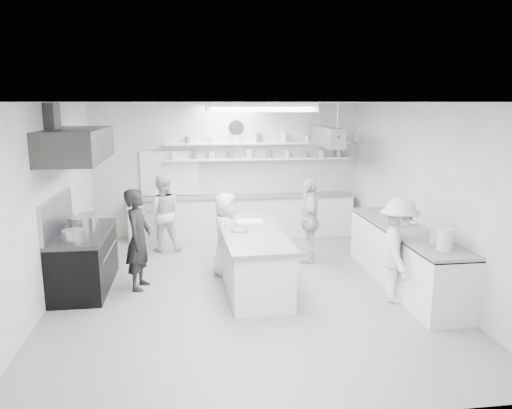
{
  "coord_description": "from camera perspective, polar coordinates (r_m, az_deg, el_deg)",
  "views": [
    {
      "loc": [
        -0.84,
        -7.54,
        2.99
      ],
      "look_at": [
        0.26,
        0.6,
        1.28
      ],
      "focal_mm": 34.27,
      "sensor_mm": 36.0,
      "label": 1
    }
  ],
  "objects": [
    {
      "name": "floor",
      "position": [
        8.16,
        -1.29,
        -9.83
      ],
      "size": [
        6.0,
        7.0,
        0.02
      ],
      "primitive_type": "cube",
      "color": "#9D9C9F",
      "rests_on": "ground"
    },
    {
      "name": "bowl_right",
      "position": [
        8.72,
        17.28,
        -2.17
      ],
      "size": [
        0.3,
        0.3,
        0.06
      ],
      "primitive_type": "imported",
      "rotation": [
        0.0,
        0.0,
        -0.25
      ],
      "color": "white",
      "rests_on": "right_counter"
    },
    {
      "name": "cook_island_left",
      "position": [
        8.61,
        -3.54,
        -3.46
      ],
      "size": [
        0.7,
        0.84,
        1.47
      ],
      "primitive_type": "imported",
      "rotation": [
        0.0,
        0.0,
        1.19
      ],
      "color": "silver",
      "rests_on": "floor"
    },
    {
      "name": "prep_island",
      "position": [
        8.09,
        -0.43,
        -6.57
      ],
      "size": [
        0.98,
        2.44,
        0.89
      ],
      "primitive_type": "cube",
      "rotation": [
        0.0,
        0.0,
        0.03
      ],
      "color": "white",
      "rests_on": "floor"
    },
    {
      "name": "bowl_island_b",
      "position": [
        7.79,
        1.25,
        -3.67
      ],
      "size": [
        0.23,
        0.23,
        0.06
      ],
      "primitive_type": "imported",
      "rotation": [
        0.0,
        0.0,
        0.38
      ],
      "color": "white",
      "rests_on": "prep_island"
    },
    {
      "name": "stove_pot",
      "position": [
        8.39,
        -19.62,
        -2.3
      ],
      "size": [
        0.41,
        0.41,
        0.28
      ],
      "primitive_type": "cylinder",
      "color": "#9B9EA7",
      "rests_on": "stove"
    },
    {
      "name": "wall_left",
      "position": [
        7.98,
        -23.27,
        0.03
      ],
      "size": [
        0.04,
        7.0,
        3.0
      ],
      "primitive_type": "cube",
      "color": "silver",
      "rests_on": "floor"
    },
    {
      "name": "cook_back",
      "position": [
        10.13,
        -10.84,
        -0.99
      ],
      "size": [
        0.79,
        0.63,
        1.58
      ],
      "primitive_type": "imported",
      "rotation": [
        0.0,
        0.0,
        -3.18
      ],
      "color": "silver",
      "rests_on": "floor"
    },
    {
      "name": "wall_clock",
      "position": [
        11.06,
        -2.34,
        8.96
      ],
      "size": [
        0.32,
        0.05,
        0.32
      ],
      "primitive_type": "cylinder",
      "rotation": [
        1.57,
        0.0,
        0.0
      ],
      "color": "white",
      "rests_on": "wall_back"
    },
    {
      "name": "pot_rack",
      "position": [
        10.36,
        8.3,
        7.82
      ],
      "size": [
        0.3,
        1.6,
        0.4
      ],
      "primitive_type": "cube",
      "color": "#9B9EA7",
      "rests_on": "ceiling"
    },
    {
      "name": "cook_right",
      "position": [
        7.72,
        16.26,
        -5.17
      ],
      "size": [
        0.87,
        1.17,
        1.61
      ],
      "primitive_type": "imported",
      "rotation": [
        0.0,
        0.0,
        1.28
      ],
      "color": "silver",
      "rests_on": "floor"
    },
    {
      "name": "back_counter",
      "position": [
        11.09,
        -1.61,
        -1.43
      ],
      "size": [
        5.0,
        0.6,
        0.92
      ],
      "primitive_type": "cube",
      "color": "white",
      "rests_on": "floor"
    },
    {
      "name": "right_counter",
      "position": [
        8.5,
        17.0,
        -6.01
      ],
      "size": [
        0.74,
        3.3,
        0.94
      ],
      "primitive_type": "cube",
      "color": "white",
      "rests_on": "floor"
    },
    {
      "name": "exhaust_hood",
      "position": [
        8.15,
        -20.3,
        6.53
      ],
      "size": [
        0.85,
        2.0,
        0.5
      ],
      "primitive_type": "cube",
      "color": "#363636",
      "rests_on": "wall_left"
    },
    {
      "name": "bowl_island_a",
      "position": [
        8.03,
        -1.98,
        -3.15
      ],
      "size": [
        0.29,
        0.29,
        0.07
      ],
      "primitive_type": "imported",
      "rotation": [
        0.0,
        0.0,
        -0.03
      ],
      "color": "#9B9EA7",
      "rests_on": "prep_island"
    },
    {
      "name": "stove",
      "position": [
        8.52,
        -19.39,
        -6.28
      ],
      "size": [
        0.8,
        1.8,
        0.9
      ],
      "primitive_type": "cube",
      "color": "black",
      "rests_on": "floor"
    },
    {
      "name": "light_fixture_rear",
      "position": [
        9.37,
        -2.63,
        11.44
      ],
      "size": [
        1.3,
        0.25,
        0.1
      ],
      "primitive_type": "cube",
      "color": "white",
      "rests_on": "ceiling"
    },
    {
      "name": "wall_right",
      "position": [
        8.59,
        18.98,
        1.12
      ],
      "size": [
        0.04,
        7.0,
        3.0
      ],
      "primitive_type": "cube",
      "color": "silver",
      "rests_on": "floor"
    },
    {
      "name": "cook_stove",
      "position": [
        8.15,
        -13.56,
        -3.96
      ],
      "size": [
        0.51,
        0.67,
        1.66
      ],
      "primitive_type": "imported",
      "rotation": [
        0.0,
        0.0,
        1.37
      ],
      "color": "black",
      "rests_on": "floor"
    },
    {
      "name": "ceiling",
      "position": [
        7.58,
        -1.39,
        11.9
      ],
      "size": [
        6.0,
        7.0,
        0.02
      ],
      "primitive_type": "cube",
      "color": "white",
      "rests_on": "wall_back"
    },
    {
      "name": "pass_through_window",
      "position": [
        11.13,
        -10.03,
        3.63
      ],
      "size": [
        1.3,
        0.04,
        1.0
      ],
      "primitive_type": "cube",
      "color": "black",
      "rests_on": "wall_back"
    },
    {
      "name": "wall_back",
      "position": [
        11.17,
        -3.34,
        4.08
      ],
      "size": [
        6.0,
        0.04,
        3.0
      ],
      "primitive_type": "cube",
      "color": "silver",
      "rests_on": "floor"
    },
    {
      "name": "wall_front",
      "position": [
        4.38,
        3.81,
        -8.17
      ],
      "size": [
        6.0,
        0.04,
        3.0
      ],
      "primitive_type": "cube",
      "color": "silver",
      "rests_on": "floor"
    },
    {
      "name": "shelf_upper",
      "position": [
        11.05,
        0.32,
        7.14
      ],
      "size": [
        4.2,
        0.26,
        0.04
      ],
      "primitive_type": "cube",
      "color": "white",
      "rests_on": "wall_back"
    },
    {
      "name": "light_fixture_front",
      "position": [
        5.8,
        0.61,
        11.25
      ],
      "size": [
        1.3,
        0.25,
        0.1
      ],
      "primitive_type": "cube",
      "color": "white",
      "rests_on": "ceiling"
    },
    {
      "name": "shelf_lower",
      "position": [
        11.08,
        0.32,
        5.34
      ],
      "size": [
        4.2,
        0.26,
        0.04
      ],
      "primitive_type": "cube",
      "color": "white",
      "rests_on": "wall_back"
    },
    {
      "name": "cook_island_right",
      "position": [
        9.33,
        6.26,
        -1.86
      ],
      "size": [
        0.56,
        1.0,
        1.61
      ],
      "primitive_type": "imported",
      "rotation": [
        0.0,
        0.0,
        -1.76
      ],
      "color": "silver",
      "rests_on": "floor"
    }
  ]
}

